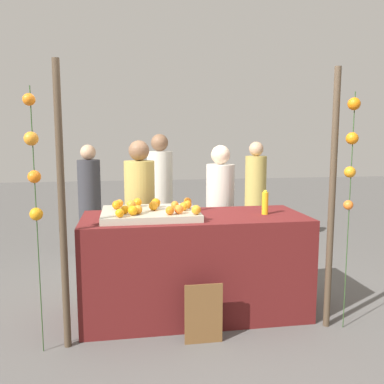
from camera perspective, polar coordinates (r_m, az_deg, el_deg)
ground_plane at (r=4.06m, az=0.36°, el=-16.48°), size 24.00×24.00×0.00m
stall_counter at (r=3.89m, az=0.36°, el=-10.14°), size 2.06×0.84×0.94m
orange_tray at (r=3.73m, az=-5.89°, el=-3.02°), size 0.87×0.69×0.06m
orange_0 at (r=3.43m, az=-10.10°, el=-2.92°), size 0.07×0.07×0.07m
orange_1 at (r=3.49m, az=-8.30°, el=-2.59°), size 0.08×0.08×0.08m
orange_2 at (r=3.97m, az=-0.62°, el=-1.33°), size 0.08×0.08×0.08m
orange_3 at (r=3.79m, az=-0.63°, el=-1.75°), size 0.08×0.08×0.08m
orange_4 at (r=3.79m, az=-8.52°, el=-1.78°), size 0.09×0.09×0.09m
orange_5 at (r=3.86m, az=-5.09°, el=-1.53°), size 0.09×0.09×0.09m
orange_6 at (r=3.53m, az=-1.84°, el=-2.43°), size 0.08×0.08×0.08m
orange_7 at (r=3.55m, az=-7.59°, el=-2.47°), size 0.08×0.08×0.08m
orange_8 at (r=3.71m, az=-5.43°, el=-1.92°), size 0.09×0.09×0.09m
orange_9 at (r=3.49m, az=-3.12°, el=-2.61°), size 0.08×0.08×0.08m
orange_10 at (r=3.93m, az=-10.12°, el=-1.56°), size 0.07×0.07×0.07m
orange_11 at (r=3.68m, az=-1.18°, el=-2.05°), size 0.08×0.08×0.08m
orange_12 at (r=3.57m, az=-9.41°, el=-2.47°), size 0.07×0.07×0.07m
orange_13 at (r=3.92m, az=-7.63°, el=-1.46°), size 0.08×0.08×0.08m
orange_14 at (r=3.78m, az=-2.41°, el=-1.82°), size 0.07×0.07×0.07m
orange_15 at (r=3.50m, az=0.59°, el=-2.51°), size 0.08×0.08×0.08m
orange_16 at (r=3.81m, az=-10.51°, el=-1.80°), size 0.08×0.08×0.08m
juice_bottle at (r=3.88m, az=10.20°, el=-1.52°), size 0.06×0.06×0.23m
chalkboard_sign at (r=3.44m, az=1.61°, el=-16.74°), size 0.31×0.03×0.51m
vendor_left at (r=4.48m, az=-7.28°, el=-3.99°), size 0.33×0.33×1.63m
vendor_right at (r=4.63m, az=3.93°, el=-3.90°), size 0.32×0.32×1.57m
crowd_person_0 at (r=5.87m, az=-14.12°, el=-1.70°), size 0.31×0.31×1.56m
crowd_person_1 at (r=5.53m, az=-4.48°, el=-1.36°), size 0.34×0.34×1.70m
crowd_person_2 at (r=6.25m, az=8.85°, el=-0.85°), size 0.32×0.32×1.59m
canopy_post_left at (r=3.27m, az=-17.74°, el=-2.27°), size 0.06×0.06×2.24m
canopy_post_right at (r=3.67m, az=19.00°, el=-1.26°), size 0.06×0.06×2.24m
garland_strand_left at (r=3.22m, az=-21.39°, el=3.96°), size 0.11×0.11×2.03m
garland_strand_right at (r=3.64m, az=21.44°, el=5.67°), size 0.11×0.11×2.03m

